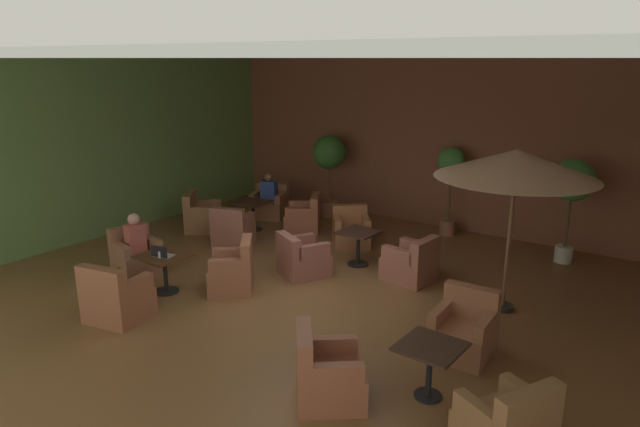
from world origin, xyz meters
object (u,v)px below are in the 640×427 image
at_px(armchair_front_right_south, 411,264).
at_px(armchair_rear_right_south, 233,231).
at_px(cafe_table_mid_center, 430,356).
at_px(armchair_rear_right_east, 202,217).
at_px(armchair_front_right_north, 351,231).
at_px(patron_by_window, 269,189).
at_px(armchair_front_right_east, 302,259).
at_px(armchair_front_left_east, 136,257).
at_px(armchair_mid_center_north, 326,375).
at_px(potted_tree_mid_left, 451,172).
at_px(patio_umbrella_tall_red, 516,164).
at_px(potted_tree_left_corner, 572,185).
at_px(iced_drink_cup, 161,254).
at_px(open_laptop, 162,254).
at_px(cafe_table_front_left, 165,263).
at_px(potted_tree_mid_right, 329,159).
at_px(patron_blue_shirt, 135,234).
at_px(armchair_front_left_south, 116,299).
at_px(cafe_table_front_right, 358,240).
at_px(armchair_mid_center_south, 464,331).
at_px(armchair_rear_right_north, 270,205).
at_px(armchair_rear_right_west, 304,218).
at_px(cafe_table_rear_right, 253,209).
at_px(armchair_front_left_north, 233,272).

relative_size(armchair_front_right_south, armchair_rear_right_south, 0.94).
relative_size(cafe_table_mid_center, armchair_rear_right_east, 0.65).
relative_size(armchair_front_right_north, patron_by_window, 1.58).
relative_size(armchair_front_right_east, cafe_table_mid_center, 1.43).
relative_size(armchair_front_left_east, armchair_mid_center_north, 0.84).
bearing_deg(potted_tree_mid_left, patron_by_window, -164.24).
bearing_deg(armchair_rear_right_east, armchair_mid_center_north, -31.99).
bearing_deg(potted_tree_mid_left, armchair_mid_center_north, -78.67).
distance_m(patio_umbrella_tall_red, potted_tree_left_corner, 2.89).
xyz_separation_m(armchair_front_right_north, armchair_front_right_south, (1.90, -1.05, 0.01)).
bearing_deg(armchair_rear_right_east, cafe_table_mid_center, -23.52).
bearing_deg(armchair_front_right_north, iced_drink_cup, -106.11).
relative_size(armchair_front_right_east, open_laptop, 2.90).
bearing_deg(armchair_front_right_east, iced_drink_cup, -123.88).
height_order(armchair_mid_center_north, patron_by_window, patron_by_window).
bearing_deg(cafe_table_front_left, potted_tree_mid_right, 94.40).
height_order(patio_umbrella_tall_red, patron_blue_shirt, patio_umbrella_tall_red).
xyz_separation_m(cafe_table_front_left, patron_by_window, (-1.56, 4.49, 0.19)).
xyz_separation_m(armchair_rear_right_south, patron_by_window, (-0.81, 2.11, 0.37)).
distance_m(armchair_front_left_south, cafe_table_front_right, 4.39).
bearing_deg(cafe_table_front_right, armchair_rear_right_east, -177.59).
bearing_deg(armchair_front_right_north, armchair_mid_center_south, -39.19).
bearing_deg(potted_tree_left_corner, armchair_mid_center_south, -93.85).
relative_size(armchair_front_left_south, cafe_table_front_right, 1.34).
bearing_deg(armchair_front_left_east, armchair_rear_right_south, 81.07).
relative_size(cafe_table_front_left, iced_drink_cup, 6.89).
xyz_separation_m(armchair_mid_center_north, potted_tree_left_corner, (1.17, 6.31, 1.18)).
relative_size(armchair_rear_right_east, potted_tree_mid_left, 0.56).
height_order(cafe_table_front_right, iced_drink_cup, iced_drink_cup).
xyz_separation_m(armchair_front_right_south, armchair_mid_center_north, (0.81, -3.77, 0.01)).
xyz_separation_m(armchair_front_left_south, armchair_rear_right_south, (-0.97, 3.47, -0.01)).
relative_size(armchair_mid_center_north, armchair_mid_center_south, 1.22).
distance_m(armchair_front_right_north, armchair_rear_right_north, 2.86).
height_order(armchair_front_left_east, patio_umbrella_tall_red, patio_umbrella_tall_red).
bearing_deg(armchair_rear_right_west, open_laptop, -87.11).
distance_m(potted_tree_mid_left, patron_blue_shirt, 6.56).
relative_size(cafe_table_rear_right, armchair_rear_right_west, 0.70).
xyz_separation_m(patio_umbrella_tall_red, iced_drink_cup, (-4.74, -2.68, -1.57)).
height_order(patio_umbrella_tall_red, potted_tree_mid_left, patio_umbrella_tall_red).
xyz_separation_m(armchair_front_right_south, cafe_table_rear_right, (-4.25, 0.66, 0.18)).
xyz_separation_m(armchair_rear_right_north, open_laptop, (1.63, -4.61, 0.42)).
relative_size(armchair_front_right_east, armchair_rear_right_east, 0.93).
relative_size(armchair_front_right_south, armchair_rear_right_east, 0.80).
xyz_separation_m(armchair_rear_right_east, armchair_rear_right_south, (1.32, -0.39, 0.01)).
xyz_separation_m(armchair_front_right_east, armchair_rear_right_east, (-3.48, 0.87, 0.01)).
xyz_separation_m(armchair_front_left_east, cafe_table_front_right, (3.03, 2.69, 0.17)).
relative_size(armchair_front_left_north, iced_drink_cup, 9.12).
relative_size(cafe_table_mid_center, patio_umbrella_tall_red, 0.28).
xyz_separation_m(armchair_front_left_east, armchair_rear_right_west, (0.93, 3.80, -0.01)).
height_order(armchair_rear_right_south, iced_drink_cup, armchair_rear_right_south).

